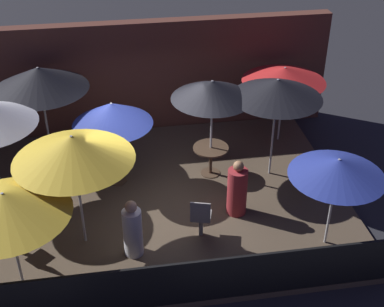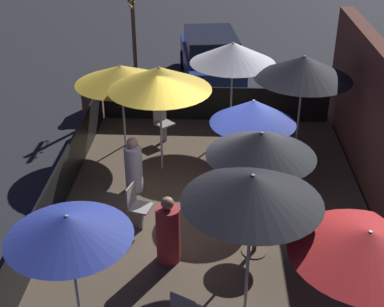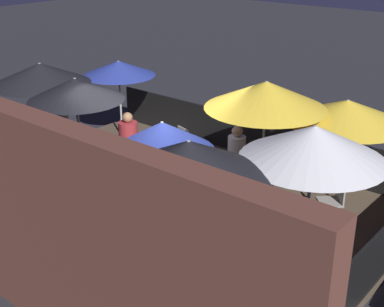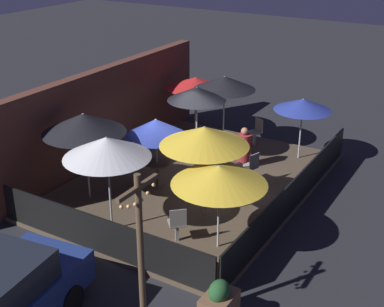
# 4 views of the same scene
# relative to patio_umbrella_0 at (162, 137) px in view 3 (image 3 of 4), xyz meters

# --- Properties ---
(ground_plane) EXTENTS (60.00, 60.00, 0.00)m
(ground_plane) POSITION_rel_patio_umbrella_0_xyz_m (0.76, -0.77, -1.93)
(ground_plane) COLOR #26262B
(patio_deck) EXTENTS (8.61, 6.36, 0.12)m
(patio_deck) POSITION_rel_patio_umbrella_0_xyz_m (0.76, -0.77, -1.87)
(patio_deck) COLOR brown
(patio_deck) RESTS_ON ground_plane
(fence_front) EXTENTS (8.41, 0.05, 0.95)m
(fence_front) POSITION_rel_patio_umbrella_0_xyz_m (0.76, -3.90, -1.34)
(fence_front) COLOR black
(fence_front) RESTS_ON patio_deck
(fence_side_left) EXTENTS (0.05, 6.16, 0.95)m
(fence_side_left) POSITION_rel_patio_umbrella_0_xyz_m (-3.50, -0.77, -1.34)
(fence_side_left) COLOR black
(fence_side_left) RESTS_ON patio_deck
(patio_umbrella_0) EXTENTS (1.78, 1.78, 2.07)m
(patio_umbrella_0) POSITION_rel_patio_umbrella_0_xyz_m (0.00, 0.00, 0.00)
(patio_umbrella_0) COLOR #B2B2B7
(patio_umbrella_0) RESTS_ON patio_deck
(patio_umbrella_1) EXTENTS (1.84, 1.84, 2.43)m
(patio_umbrella_1) POSITION_rel_patio_umbrella_0_xyz_m (2.21, -0.01, 0.41)
(patio_umbrella_1) COLOR #B2B2B7
(patio_umbrella_1) RESTS_ON patio_deck
(patio_umbrella_2) EXTENTS (2.05, 2.05, 2.47)m
(patio_umbrella_2) POSITION_rel_patio_umbrella_0_xyz_m (3.62, -0.24, 0.44)
(patio_umbrella_2) COLOR #B2B2B7
(patio_umbrella_2) RESTS_ON patio_deck
(patio_umbrella_3) EXTENTS (1.82, 1.82, 2.01)m
(patio_umbrella_3) POSITION_rel_patio_umbrella_0_xyz_m (4.05, -2.80, 0.01)
(patio_umbrella_3) COLOR #B2B2B7
(patio_umbrella_3) RESTS_ON patio_deck
(patio_umbrella_4) EXTENTS (2.23, 2.23, 2.49)m
(patio_umbrella_4) POSITION_rel_patio_umbrella_0_xyz_m (-1.58, 1.20, 0.41)
(patio_umbrella_4) COLOR #B2B2B7
(patio_umbrella_4) RESTS_ON patio_deck
(patio_umbrella_5) EXTENTS (2.11, 2.11, 2.48)m
(patio_umbrella_5) POSITION_rel_patio_umbrella_0_xyz_m (-2.55, -0.37, 0.41)
(patio_umbrella_5) COLOR #B2B2B7
(patio_umbrella_5) RESTS_ON patio_deck
(patio_umbrella_7) EXTENTS (2.26, 2.26, 2.47)m
(patio_umbrella_7) POSITION_rel_patio_umbrella_0_xyz_m (-0.74, -1.98, 0.41)
(patio_umbrella_7) COLOR #B2B2B7
(patio_umbrella_7) RESTS_ON patio_deck
(patio_umbrella_8) EXTENTS (2.21, 2.21, 2.10)m
(patio_umbrella_8) POSITION_rel_patio_umbrella_0_xyz_m (-1.87, -3.01, 0.07)
(patio_umbrella_8) COLOR #B2B2B7
(patio_umbrella_8) RESTS_ON patio_deck
(dining_table_0) EXTENTS (0.75, 0.75, 0.75)m
(dining_table_0) POSITION_rel_patio_umbrella_0_xyz_m (0.00, 0.00, -1.22)
(dining_table_0) COLOR #4C3828
(dining_table_0) RESTS_ON patio_deck
(dining_table_1) EXTENTS (0.84, 0.84, 0.73)m
(dining_table_1) POSITION_rel_patio_umbrella_0_xyz_m (2.21, -0.01, -1.23)
(dining_table_1) COLOR #4C3828
(dining_table_1) RESTS_ON patio_deck
(patio_chair_0) EXTENTS (0.57, 0.57, 0.94)m
(patio_chair_0) POSITION_rel_patio_umbrella_0_xyz_m (-2.20, -2.09, -1.29)
(patio_chair_0) COLOR gray
(patio_chair_0) RESTS_ON patio_deck
(patio_chair_1) EXTENTS (0.49, 0.49, 0.95)m
(patio_chair_1) POSITION_rel_patio_umbrella_0_xyz_m (1.59, -2.23, -1.28)
(patio_chair_1) COLOR gray
(patio_chair_1) RESTS_ON patio_deck
(patio_chair_2) EXTENTS (0.54, 0.54, 0.94)m
(patio_chair_2) POSITION_rel_patio_umbrella_0_xyz_m (4.33, -1.13, -1.29)
(patio_chair_2) COLOR gray
(patio_chair_2) RESTS_ON patio_deck
(patron_0) EXTENTS (0.53, 0.53, 1.26)m
(patron_0) POSITION_rel_patio_umbrella_0_xyz_m (0.21, -2.49, -1.25)
(patron_0) COLOR silver
(patron_0) RESTS_ON patio_deck
(patron_1) EXTENTS (0.60, 0.60, 1.31)m
(patron_1) POSITION_rel_patio_umbrella_0_xyz_m (2.49, -1.56, -1.23)
(patron_1) COLOR maroon
(patron_1) RESTS_ON patio_deck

